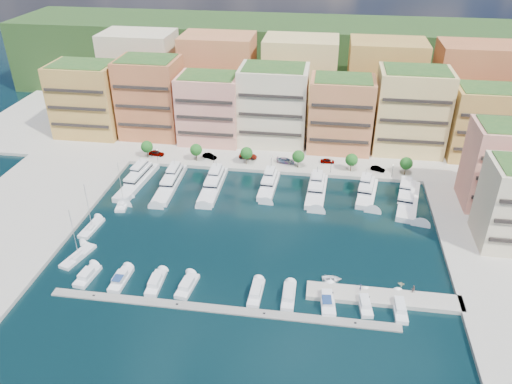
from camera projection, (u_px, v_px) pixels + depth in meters
ground at (256, 229)px, 126.36m from camera, size 400.00×400.00×0.00m
north_quay at (281, 133)px, 179.45m from camera, size 220.00×64.00×2.00m
west_quay at (12, 226)px, 127.37m from camera, size 34.00×76.00×2.00m
hillside at (293, 90)px, 220.55m from camera, size 240.00×40.00×58.00m
south_pontoon at (220, 310)px, 101.06m from camera, size 72.00×2.20×0.35m
finger_pier at (383, 299)px, 103.72m from camera, size 32.00×5.00×2.00m
apartment_0 at (87, 99)px, 170.86m from camera, size 22.00×16.50×24.80m
apartment_1 at (151, 98)px, 169.29m from camera, size 20.00×16.50×26.80m
apartment_2 at (210, 108)px, 165.91m from camera, size 20.00×15.50×22.80m
apartment_3 at (273, 105)px, 164.21m from camera, size 22.00×16.50×25.80m
apartment_4 at (340, 114)px, 160.21m from camera, size 20.00×15.50×23.80m
apartment_5 at (411, 111)px, 158.39m from camera, size 22.00×16.50×26.80m
apartment_6 at (483, 123)px, 154.89m from camera, size 20.00×15.50×22.80m
apartment_east_a at (503, 166)px, 129.46m from camera, size 18.00×14.50×22.80m
backblock_0 at (141, 73)px, 188.68m from camera, size 26.00×18.00×30.00m
backblock_1 at (219, 76)px, 184.88m from camera, size 26.00×18.00×30.00m
backblock_2 at (300, 80)px, 181.08m from camera, size 26.00×18.00×30.00m
backblock_3 at (384, 83)px, 177.27m from camera, size 26.00×18.00×30.00m
backblock_4 at (472, 87)px, 173.47m from camera, size 26.00×18.00×30.00m
tree_0 at (147, 147)px, 157.74m from camera, size 3.80×3.80×5.65m
tree_1 at (196, 150)px, 155.71m from camera, size 3.80×3.80×5.65m
tree_2 at (247, 153)px, 153.68m from camera, size 3.80×3.80×5.65m
tree_3 at (298, 156)px, 151.66m from camera, size 3.80×3.80×5.65m
tree_4 at (352, 160)px, 149.63m from camera, size 3.80×3.80×5.65m
tree_5 at (406, 163)px, 147.60m from camera, size 3.80×3.80×5.65m
lamppost_0 at (157, 153)px, 155.72m from camera, size 0.30×0.30×4.20m
lamppost_1 at (213, 157)px, 153.44m from camera, size 0.30×0.30×4.20m
lamppost_2 at (271, 161)px, 151.16m from camera, size 0.30×0.30×4.20m
lamppost_3 at (331, 165)px, 148.88m from camera, size 0.30×0.30×4.20m
lamppost_4 at (393, 169)px, 146.60m from camera, size 0.30×0.30×4.20m
yacht_0 at (138, 179)px, 146.56m from camera, size 6.44×22.84×7.30m
yacht_1 at (171, 182)px, 145.20m from camera, size 4.95×22.87×7.30m
yacht_2 at (214, 183)px, 144.34m from camera, size 4.84×20.94×7.30m
yacht_3 at (269, 184)px, 144.18m from camera, size 4.97×16.33×7.30m
yacht_4 at (317, 189)px, 141.48m from camera, size 5.89×18.87×7.30m
yacht_5 at (367, 191)px, 140.54m from camera, size 7.04×16.94×7.30m
yacht_6 at (408, 198)px, 137.25m from camera, size 8.75×21.78×7.30m
cruiser_0 at (87, 276)px, 109.34m from camera, size 3.69×7.74×2.55m
cruiser_1 at (121, 280)px, 108.33m from camera, size 3.05×8.25×2.66m
cruiser_2 at (156, 283)px, 107.35m from camera, size 2.83×8.22×2.55m
cruiser_3 at (187, 286)px, 106.48m from camera, size 3.74×8.13×2.55m
cruiser_5 at (256, 293)px, 104.58m from camera, size 2.79×8.45×2.55m
cruiser_6 at (289, 296)px, 103.71m from camera, size 2.64×8.30×2.55m
cruiser_7 at (327, 300)px, 102.66m from camera, size 3.67×9.34×2.66m
cruiser_8 at (365, 304)px, 101.75m from camera, size 3.26×7.81×2.55m
cruiser_9 at (399, 308)px, 100.86m from camera, size 2.76×8.98×2.55m
sailboat_0 at (78, 257)px, 115.79m from camera, size 5.25×10.19×13.20m
sailboat_1 at (91, 228)px, 125.87m from camera, size 3.58×9.11×13.20m
sailboat_2 at (123, 205)px, 135.82m from camera, size 3.69×7.79×13.20m
tender_3 at (401, 284)px, 107.46m from camera, size 1.63×1.46×0.77m
tender_0 at (332, 279)px, 108.71m from camera, size 4.55×3.36×0.91m
car_0 at (156, 153)px, 160.46m from camera, size 5.13×2.46×1.69m
car_1 at (210, 156)px, 158.59m from camera, size 5.02×3.42×1.57m
car_2 at (248, 156)px, 158.63m from camera, size 5.87×2.91×1.60m
car_3 at (286, 161)px, 155.81m from camera, size 5.71×2.59×1.62m
car_4 at (327, 161)px, 155.80m from camera, size 4.36×1.92×1.46m
car_5 at (378, 169)px, 151.14m from camera, size 4.54×2.97×1.41m
person_0 at (360, 287)px, 104.33m from camera, size 0.46×0.63×1.58m
person_1 at (413, 289)px, 103.75m from camera, size 0.94×0.79×1.73m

